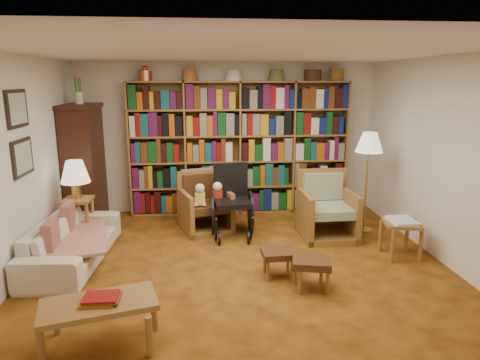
{
  "coord_description": "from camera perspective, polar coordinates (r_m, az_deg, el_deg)",
  "views": [
    {
      "loc": [
        -0.46,
        -4.71,
        2.2
      ],
      "look_at": [
        0.04,
        0.6,
        0.96
      ],
      "focal_mm": 32.0,
      "sensor_mm": 36.0,
      "label": 1
    }
  ],
  "objects": [
    {
      "name": "floor",
      "position": [
        5.22,
        0.16,
        -11.84
      ],
      "size": [
        5.0,
        5.0,
        0.0
      ],
      "primitive_type": "plane",
      "color": "#9B5917",
      "rests_on": "ground"
    },
    {
      "name": "ceiling",
      "position": [
        4.74,
        0.18,
        16.7
      ],
      "size": [
        5.0,
        5.0,
        0.0
      ],
      "primitive_type": "plane",
      "rotation": [
        3.14,
        0.0,
        0.0
      ],
      "color": "silver",
      "rests_on": "wall_back"
    },
    {
      "name": "wall_back",
      "position": [
        7.29,
        -1.74,
        5.59
      ],
      "size": [
        5.0,
        0.0,
        5.0
      ],
      "primitive_type": "plane",
      "rotation": [
        1.57,
        0.0,
        0.0
      ],
      "color": "silver",
      "rests_on": "floor"
    },
    {
      "name": "wall_front",
      "position": [
        2.45,
        5.94,
        -9.82
      ],
      "size": [
        5.0,
        0.0,
        5.0
      ],
      "primitive_type": "plane",
      "rotation": [
        -1.57,
        0.0,
        0.0
      ],
      "color": "silver",
      "rests_on": "floor"
    },
    {
      "name": "wall_left",
      "position": [
        5.22,
        -28.28,
        1.02
      ],
      "size": [
        0.0,
        5.0,
        5.0
      ],
      "primitive_type": "plane",
      "rotation": [
        1.57,
        0.0,
        1.57
      ],
      "color": "silver",
      "rests_on": "floor"
    },
    {
      "name": "wall_right",
      "position": [
        5.65,
        26.34,
        2.02
      ],
      "size": [
        0.0,
        5.0,
        5.0
      ],
      "primitive_type": "plane",
      "rotation": [
        1.57,
        0.0,
        -1.57
      ],
      "color": "silver",
      "rests_on": "floor"
    },
    {
      "name": "bookshelf",
      "position": [
        7.15,
        -0.04,
        4.8
      ],
      "size": [
        3.6,
        0.3,
        2.42
      ],
      "color": "olive",
      "rests_on": "floor"
    },
    {
      "name": "curio_cabinet",
      "position": [
        7.06,
        -20.05,
        2.12
      ],
      "size": [
        0.5,
        0.95,
        2.4
      ],
      "color": "#38180F",
      "rests_on": "floor"
    },
    {
      "name": "framed_pictures",
      "position": [
        5.43,
        -27.3,
        5.56
      ],
      "size": [
        0.03,
        0.52,
        0.97
      ],
      "color": "black",
      "rests_on": "wall_left"
    },
    {
      "name": "sofa",
      "position": [
        5.72,
        -21.38,
        -7.6
      ],
      "size": [
        1.89,
        0.84,
        0.54
      ],
      "primitive_type": "imported",
      "rotation": [
        0.0,
        0.0,
        1.51
      ],
      "color": "beige",
      "rests_on": "floor"
    },
    {
      "name": "sofa_throw",
      "position": [
        5.69,
        -20.92,
        -7.32
      ],
      "size": [
        0.93,
        1.39,
        0.04
      ],
      "primitive_type": "cube",
      "rotation": [
        0.0,
        0.0,
        0.2
      ],
      "color": "beige",
      "rests_on": "sofa"
    },
    {
      "name": "cushion_left",
      "position": [
        6.02,
        -21.83,
        -4.81
      ],
      "size": [
        0.15,
        0.37,
        0.37
      ],
      "primitive_type": "cube",
      "rotation": [
        0.0,
        0.0,
        0.09
      ],
      "color": "maroon",
      "rests_on": "sofa"
    },
    {
      "name": "cushion_right",
      "position": [
        5.38,
        -23.88,
        -7.06
      ],
      "size": [
        0.13,
        0.36,
        0.35
      ],
      "primitive_type": "cube",
      "rotation": [
        0.0,
        0.0,
        0.06
      ],
      "color": "maroon",
      "rests_on": "sofa"
    },
    {
      "name": "side_table_lamp",
      "position": [
        6.32,
        -20.73,
        -3.91
      ],
      "size": [
        0.39,
        0.39,
        0.63
      ],
      "color": "olive",
      "rests_on": "floor"
    },
    {
      "name": "table_lamp",
      "position": [
        6.19,
        -21.13,
        0.87
      ],
      "size": [
        0.39,
        0.39,
        0.53
      ],
      "color": "#BC913C",
      "rests_on": "side_table_lamp"
    },
    {
      "name": "armchair_leather",
      "position": [
        6.51,
        -4.64,
        -3.37
      ],
      "size": [
        0.9,
        0.9,
        0.88
      ],
      "color": "olive",
      "rests_on": "floor"
    },
    {
      "name": "armchair_sage",
      "position": [
        6.34,
        11.32,
        -4.09
      ],
      "size": [
        0.76,
        0.79,
        0.93
      ],
      "color": "olive",
      "rests_on": "floor"
    },
    {
      "name": "wheelchair",
      "position": [
        6.21,
        -1.13,
        -3.08
      ],
      "size": [
        0.59,
        0.83,
        1.03
      ],
      "color": "black",
      "rests_on": "floor"
    },
    {
      "name": "floor_lamp",
      "position": [
        6.44,
        16.84,
        4.31
      ],
      "size": [
        0.39,
        0.39,
        1.48
      ],
      "color": "#BC913C",
      "rests_on": "floor"
    },
    {
      "name": "side_table_papers",
      "position": [
        5.81,
        20.69,
        -5.94
      ],
      "size": [
        0.53,
        0.53,
        0.5
      ],
      "color": "olive",
      "rests_on": "floor"
    },
    {
      "name": "footstool_a",
      "position": [
        4.98,
        5.14,
        -9.96
      ],
      "size": [
        0.38,
        0.33,
        0.31
      ],
      "color": "#4B2B14",
      "rests_on": "floor"
    },
    {
      "name": "footstool_b",
      "position": [
        4.74,
        9.49,
        -11.02
      ],
      "size": [
        0.46,
        0.42,
        0.34
      ],
      "color": "#4B2B14",
      "rests_on": "floor"
    },
    {
      "name": "coffee_table",
      "position": [
        3.92,
        -18.27,
        -15.82
      ],
      "size": [
        1.03,
        0.7,
        0.46
      ],
      "color": "olive",
      "rests_on": "floor"
    }
  ]
}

